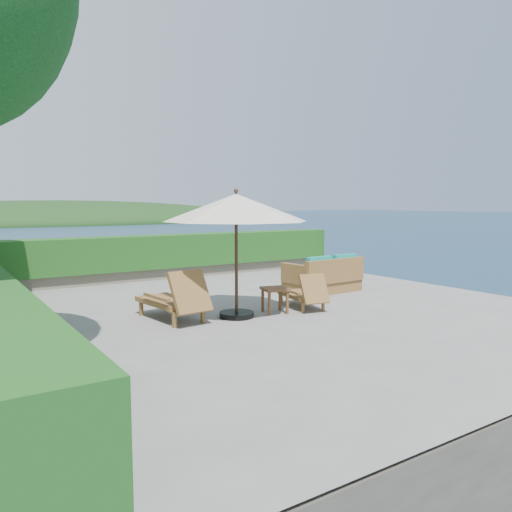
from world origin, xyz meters
TOP-DOWN VIEW (x-y plane):
  - ground at (0.00, 0.00)m, footprint 12.00×12.00m
  - foundation at (0.00, 0.00)m, footprint 12.00×12.00m
  - ocean at (0.00, 0.00)m, footprint 600.00×600.00m
  - offshore_island at (25.00, 140.00)m, footprint 126.00×57.60m
  - planter_wall_far at (0.00, 5.60)m, footprint 12.00×0.60m
  - hedge_far at (0.00, 5.60)m, footprint 12.40×0.90m
  - patio_umbrella at (-0.88, -0.27)m, footprint 3.83×3.83m
  - lounge_left at (-2.05, 0.16)m, footprint 0.94×1.89m
  - lounge_right at (0.82, -0.36)m, footprint 0.84×1.51m
  - side_table at (0.01, -0.37)m, footprint 0.62×0.62m
  - wicker_loveseat at (2.55, 0.97)m, footprint 2.09×1.16m

SIDE VIEW (x-z plane):
  - offshore_island at x=25.00m, z-range -9.30..3.30m
  - ocean at x=0.00m, z-range -3.00..-3.00m
  - foundation at x=0.00m, z-range -3.05..-0.05m
  - ground at x=0.00m, z-range 0.00..0.00m
  - planter_wall_far at x=0.00m, z-range 0.00..0.36m
  - lounge_right at x=0.82m, z-range -0.07..0.75m
  - wicker_loveseat at x=2.55m, z-range -0.11..0.88m
  - lounge_left at x=-2.05m, z-range -0.09..0.96m
  - side_table at x=0.01m, z-range 0.18..0.72m
  - hedge_far at x=0.00m, z-range 0.35..1.35m
  - patio_umbrella at x=-0.88m, z-range 0.90..3.52m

